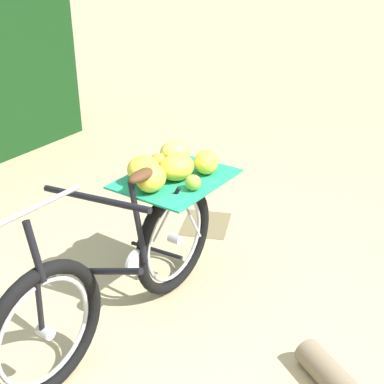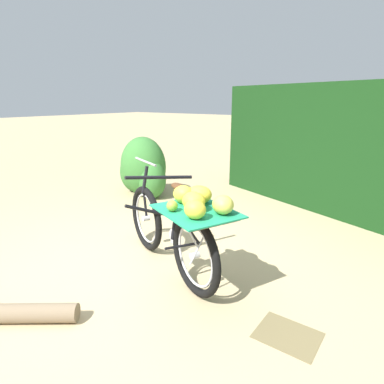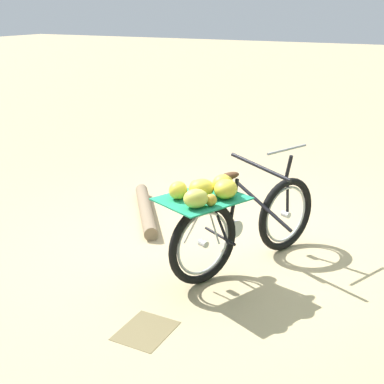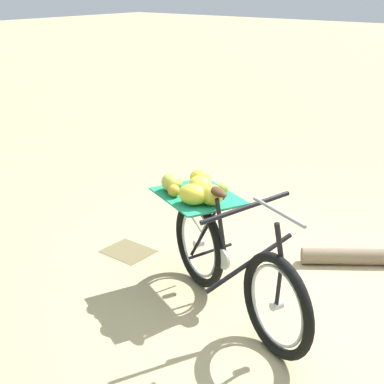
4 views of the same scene
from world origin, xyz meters
The scene contains 4 objects.
ground_plane centered at (0.00, 0.00, 0.00)m, with size 60.00×60.00×0.00m, color tan.
bicycle centered at (0.42, 0.23, 0.52)m, with size 1.75×1.00×1.03m.
fallen_log centered at (-0.32, -1.19, 0.07)m, with size 0.15×0.15×1.42m, color #7F6B51.
leaf_litter_patch centered at (1.63, 0.03, 0.00)m, with size 0.44×0.36×0.01m, color olive.
Camera 3 is at (4.48, 1.91, 2.28)m, focal length 50.08 mm.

